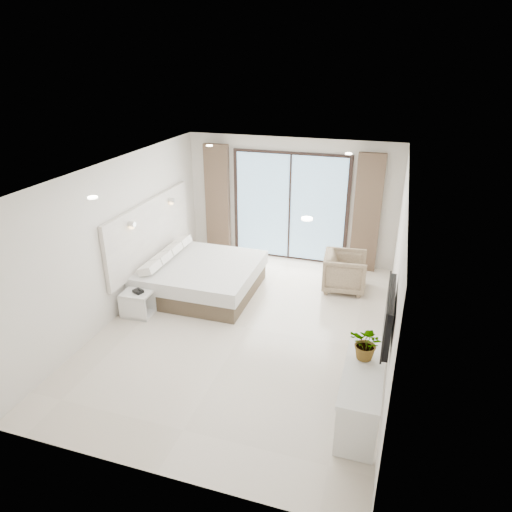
{
  "coord_description": "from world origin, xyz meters",
  "views": [
    {
      "loc": [
        2.13,
        -6.24,
        4.23
      ],
      "look_at": [
        0.06,
        0.4,
        1.17
      ],
      "focal_mm": 32.0,
      "sensor_mm": 36.0,
      "label": 1
    }
  ],
  "objects_px": {
    "console_desk": "(362,382)",
    "nightstand": "(138,304)",
    "armchair": "(345,270)",
    "bed": "(201,277)"
  },
  "relations": [
    {
      "from": "bed",
      "to": "console_desk",
      "type": "height_order",
      "value": "console_desk"
    },
    {
      "from": "bed",
      "to": "console_desk",
      "type": "distance_m",
      "value": 4.17
    },
    {
      "from": "armchair",
      "to": "nightstand",
      "type": "bearing_deg",
      "value": 116.86
    },
    {
      "from": "bed",
      "to": "armchair",
      "type": "distance_m",
      "value": 2.81
    },
    {
      "from": "bed",
      "to": "nightstand",
      "type": "distance_m",
      "value": 1.35
    },
    {
      "from": "bed",
      "to": "console_desk",
      "type": "bearing_deg",
      "value": -37.75
    },
    {
      "from": "console_desk",
      "to": "nightstand",
      "type": "bearing_deg",
      "value": 160.79
    },
    {
      "from": "console_desk",
      "to": "armchair",
      "type": "distance_m",
      "value": 3.54
    },
    {
      "from": "bed",
      "to": "armchair",
      "type": "bearing_deg",
      "value": 19.24
    },
    {
      "from": "bed",
      "to": "armchair",
      "type": "xyz_separation_m",
      "value": [
        2.65,
        0.93,
        0.1
      ]
    }
  ]
}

